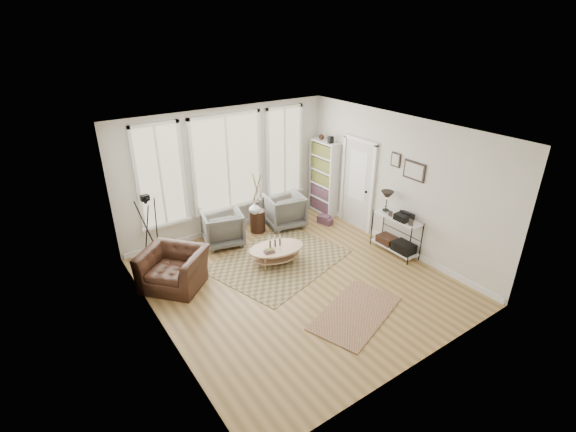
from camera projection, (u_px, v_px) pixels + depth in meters
room at (298, 213)px, 7.51m from camera, size 5.50×5.54×2.90m
bay_window at (228, 165)px, 9.42m from camera, size 4.14×0.12×2.24m
door at (358, 183)px, 9.78m from camera, size 0.09×1.06×2.22m
bookcase at (324, 177)px, 10.59m from camera, size 0.31×0.85×2.06m
low_shelf at (396, 231)px, 8.87m from camera, size 0.38×1.08×1.30m
wall_art at (409, 168)px, 8.41m from camera, size 0.04×0.88×0.44m
rug_main at (279, 260)px, 8.75m from camera, size 3.10×2.66×0.01m
rug_runner at (356, 313)px, 7.17m from camera, size 1.97×1.50×0.01m
coffee_table at (276, 251)px, 8.56m from camera, size 1.26×0.92×0.53m
armchair_left at (223, 228)px, 9.27m from camera, size 1.03×1.05×0.79m
armchair_right at (284, 210)px, 10.10m from camera, size 1.01×1.03×0.81m
side_table at (257, 203)px, 9.68m from camera, size 0.36×0.36×1.50m
vase at (255, 208)px, 9.57m from camera, size 0.31×0.31×0.27m
accent_chair at (173, 269)px, 7.80m from camera, size 1.48×1.47×0.72m
tripod_camera at (151, 235)px, 8.22m from camera, size 0.56×0.56×1.59m
book_stack_near at (324, 219)px, 10.36m from camera, size 0.31×0.35×0.19m
book_stack_far at (327, 221)px, 10.28m from camera, size 0.24×0.28×0.16m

